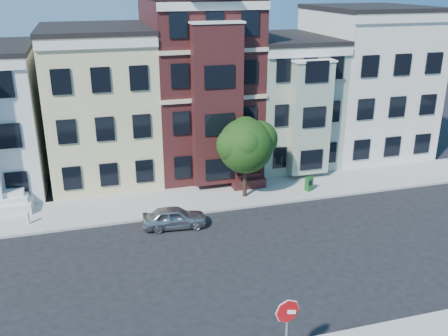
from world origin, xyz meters
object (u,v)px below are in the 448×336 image
object	(u,v)px
fire_hydrant	(28,219)
newspaper_box	(309,184)
parked_car	(174,217)
stop_sign	(286,331)
street_tree	(245,149)

from	to	relation	value
fire_hydrant	newspaper_box	bearing A→B (deg)	-0.04
parked_car	stop_sign	xyz separation A→B (m)	(1.64, -12.14, 1.21)
fire_hydrant	parked_car	bearing A→B (deg)	-16.97
parked_car	fire_hydrant	world-z (taller)	parked_car
newspaper_box	fire_hydrant	world-z (taller)	newspaper_box
fire_hydrant	stop_sign	world-z (taller)	stop_sign
parked_car	fire_hydrant	bearing A→B (deg)	78.16
newspaper_box	fire_hydrant	size ratio (longest dim) A/B	1.56
street_tree	fire_hydrant	xyz separation A→B (m)	(-13.01, -0.29, -2.85)
street_tree	stop_sign	world-z (taller)	street_tree
parked_car	fire_hydrant	distance (m)	8.32
newspaper_box	street_tree	bearing A→B (deg)	152.95
street_tree	parked_car	world-z (taller)	street_tree
newspaper_box	stop_sign	bearing A→B (deg)	-141.02
street_tree	parked_car	size ratio (longest dim) A/B	1.75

